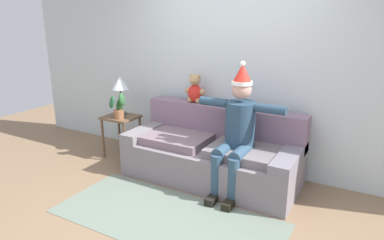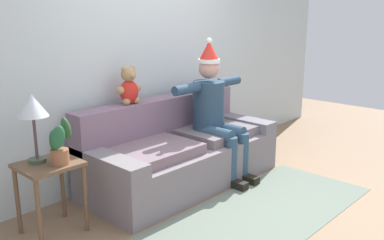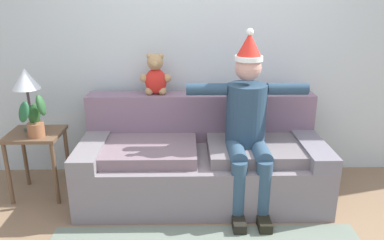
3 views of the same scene
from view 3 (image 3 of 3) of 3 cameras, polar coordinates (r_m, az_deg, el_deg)
back_wall at (r=3.65m, az=1.25°, el=12.28°), size 7.00×0.10×2.70m
couch at (r=3.41m, az=1.47°, el=-6.06°), size 2.13×0.93×0.87m
person_seated at (r=3.13m, az=8.49°, el=-0.14°), size 1.02×0.77×1.51m
teddy_bear at (r=3.46m, az=-5.59°, el=6.71°), size 0.29×0.17×0.38m
side_table at (r=3.60m, az=-22.71°, el=-3.54°), size 0.46×0.41×0.60m
table_lamp at (r=3.54m, az=-24.07°, el=5.33°), size 0.24×0.24×0.55m
potted_plant at (r=3.40m, az=-22.98°, el=0.18°), size 0.24×0.23×0.37m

